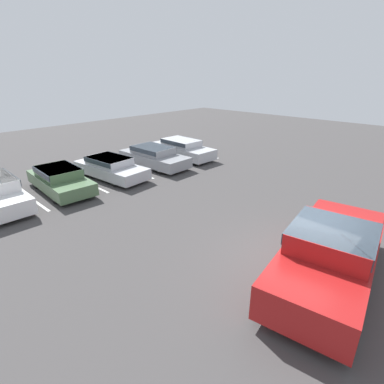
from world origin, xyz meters
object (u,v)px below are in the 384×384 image
Objects in this scene: parked_sedan_c at (110,167)px; parked_sedan_e at (182,148)px; parked_sedan_d at (154,156)px; parked_sedan_b at (60,179)px; pickup_truck at (331,252)px.

parked_sedan_c is 0.97× the size of parked_sedan_e.
parked_sedan_b is at bearing -92.16° from parked_sedan_d.
parked_sedan_c is at bearing 92.60° from parked_sedan_b.
parked_sedan_b is at bearing 91.59° from pickup_truck.
parked_sedan_b is at bearing -87.75° from parked_sedan_e.
pickup_truck reaches higher than parked_sedan_c.
parked_sedan_d is at bearing -84.96° from parked_sedan_e.
pickup_truck reaches higher than parked_sedan_e.
parked_sedan_e is at bearing 91.87° from parked_sedan_d.
parked_sedan_e is at bearing 54.10° from pickup_truck.
pickup_truck is 12.11m from parked_sedan_b.
parked_sedan_c is at bearing -92.36° from parked_sedan_d.
parked_sedan_c is at bearing 78.36° from pickup_truck.
parked_sedan_d is 2.58m from parked_sedan_e.
parked_sedan_c is (0.69, 11.90, -0.27)m from pickup_truck.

